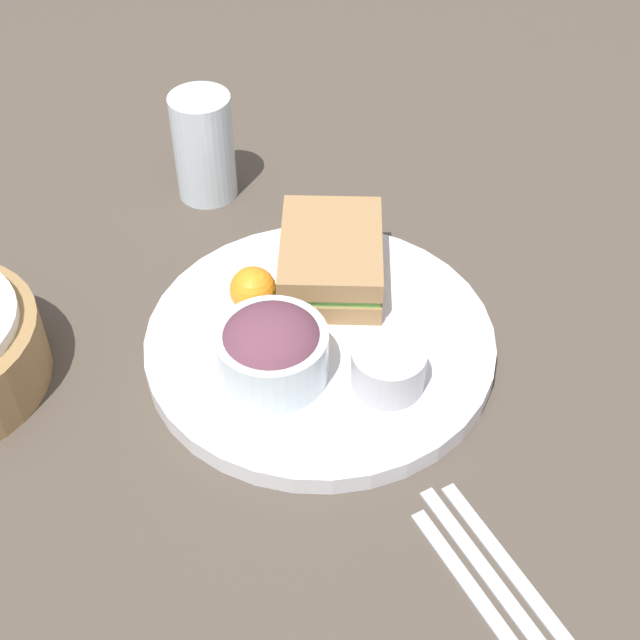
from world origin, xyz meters
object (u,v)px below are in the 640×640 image
(knife, at_px, (501,592))
(spoon, at_px, (482,602))
(salad_bowl, at_px, (272,349))
(fork, at_px, (520,581))
(sandwich, at_px, (331,258))
(dressing_cup, at_px, (388,368))
(drink_glass, at_px, (204,147))
(plate, at_px, (320,342))

(knife, height_order, spoon, same)
(salad_bowl, distance_m, fork, 0.28)
(sandwich, distance_m, dressing_cup, 0.15)
(drink_glass, bearing_deg, salad_bowl, -167.24)
(fork, bearing_deg, plate, -176.43)
(knife, bearing_deg, plate, -180.00)
(plate, relative_size, knife, 1.59)
(plate, xyz_separation_m, dressing_cup, (-0.06, -0.06, 0.03))
(plate, relative_size, sandwich, 2.30)
(salad_bowl, height_order, knife, salad_bowl)
(plate, bearing_deg, fork, -151.47)
(plate, relative_size, drink_glass, 2.67)
(plate, height_order, drink_glass, drink_glass)
(drink_glass, bearing_deg, knife, -155.63)
(sandwich, xyz_separation_m, knife, (-0.34, -0.11, -0.04))
(salad_bowl, distance_m, drink_glass, 0.31)
(salad_bowl, relative_size, spoon, 0.57)
(fork, height_order, knife, same)
(plate, distance_m, knife, 0.29)
(drink_glass, relative_size, fork, 0.63)
(sandwich, height_order, spoon, sandwich)
(plate, distance_m, fork, 0.29)
(dressing_cup, bearing_deg, drink_glass, 27.81)
(sandwich, relative_size, spoon, 0.81)
(drink_glass, xyz_separation_m, knife, (-0.52, -0.24, -0.06))
(sandwich, bearing_deg, spoon, -165.62)
(dressing_cup, distance_m, fork, 0.21)
(drink_glass, bearing_deg, spoon, -157.43)
(fork, distance_m, knife, 0.02)
(plate, height_order, fork, plate)
(salad_bowl, xyz_separation_m, spoon, (-0.22, -0.15, -0.05))
(sandwich, bearing_deg, knife, -162.80)
(dressing_cup, bearing_deg, fork, -156.73)
(salad_bowl, distance_m, spoon, 0.27)
(sandwich, height_order, dressing_cup, sandwich)
(dressing_cup, relative_size, knife, 0.32)
(drink_glass, relative_size, spoon, 0.70)
(spoon, bearing_deg, dressing_cup, 168.49)
(plate, height_order, spoon, plate)
(knife, xyz_separation_m, spoon, (-0.01, 0.02, 0.00))
(plate, bearing_deg, spoon, -158.60)
(salad_bowl, bearing_deg, knife, -142.36)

